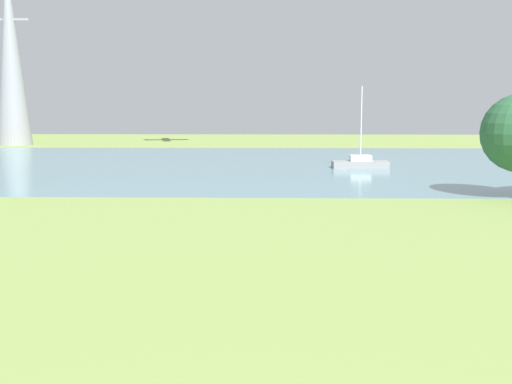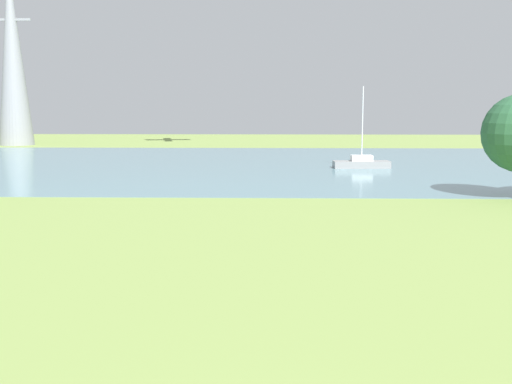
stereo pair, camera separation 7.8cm
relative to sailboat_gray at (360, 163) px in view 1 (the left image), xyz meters
name	(u,v)px [view 1 (the left image)]	position (x,y,z in m)	size (l,w,h in m)	color
ground_plane	(257,224)	(-8.34, -25.07, -0.46)	(160.00, 160.00, 0.00)	#7F994C
water_surface	(264,164)	(-8.34, 2.93, -0.45)	(140.00, 40.00, 0.02)	slate
sailboat_gray	(360,163)	(0.00, 0.00, 0.00)	(4.88, 1.77, 6.95)	gray
electricity_pylon	(10,52)	(-41.22, 27.85, 11.45)	(6.40, 4.40, 23.79)	gray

